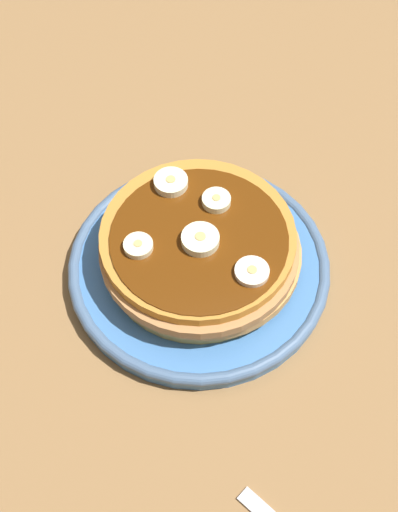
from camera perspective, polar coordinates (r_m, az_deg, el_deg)
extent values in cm
cube|color=olive|center=(69.96, 0.00, -1.98)|extent=(140.00, 140.00, 3.00)
cylinder|color=#3F72B2|center=(68.03, 0.00, -0.95)|extent=(24.04, 24.04, 1.60)
torus|color=#496588|center=(67.56, 0.00, -0.69)|extent=(24.44, 24.44, 1.12)
cylinder|color=tan|center=(67.14, -0.40, -0.08)|extent=(16.88, 16.88, 1.00)
cylinder|color=tan|center=(66.27, 0.46, 0.34)|extent=(17.57, 17.57, 1.00)
cylinder|color=#AE7A49|center=(65.47, 0.09, 0.87)|extent=(18.04, 18.04, 1.00)
cylinder|color=#C18030|center=(64.79, 0.14, 1.56)|extent=(17.63, 17.63, 1.00)
cylinder|color=#592B0A|center=(63.99, 0.00, 1.45)|extent=(15.92, 15.92, 0.16)
cylinder|color=#F2F2C1|center=(63.40, 0.52, 1.35)|extent=(3.37, 3.37, 1.00)
cylinder|color=tan|center=(62.96, 0.52, 1.63)|extent=(0.94, 0.94, 0.08)
cylinder|color=#F4E7B2|center=(63.50, -4.84, 1.01)|extent=(2.61, 2.61, 0.77)
cylinder|color=tan|center=(63.15, -4.87, 1.23)|extent=(0.73, 0.73, 0.08)
cylinder|color=#F3E1C5|center=(61.81, 4.17, -1.27)|extent=(2.99, 2.99, 0.68)
cylinder|color=tan|center=(61.50, 4.20, -1.08)|extent=(0.84, 0.84, 0.08)
cylinder|color=#F2EEBA|center=(66.04, 1.37, 4.35)|extent=(2.64, 2.64, 0.88)
cylinder|color=tan|center=(65.67, 1.38, 4.61)|extent=(0.74, 0.74, 0.08)
cylinder|color=#F5F0C3|center=(67.39, -2.23, 5.78)|extent=(3.17, 3.17, 0.94)
cylinder|color=tan|center=(67.00, -2.24, 6.06)|extent=(0.89, 0.89, 0.08)
cube|color=silver|center=(59.74, 5.07, -19.03)|extent=(3.58, 3.05, 0.50)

